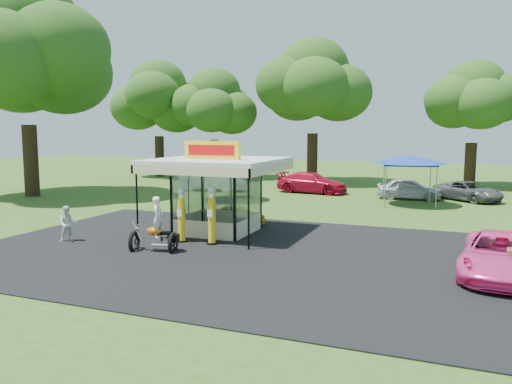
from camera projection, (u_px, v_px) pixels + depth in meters
ground at (207, 264)px, 17.33m from camera, size 120.00×120.00×0.00m
asphalt_apron at (231, 251)px, 19.18m from camera, size 20.00×14.00×0.04m
gas_station_kiosk at (218, 194)px, 22.45m from camera, size 5.40×5.40×4.18m
gas_pump_left at (182, 216)px, 20.58m from camera, size 0.43×0.43×2.31m
gas_pump_right at (212, 217)px, 20.18m from camera, size 0.45×0.45×2.41m
motorcycle at (157, 230)px, 19.02m from camera, size 1.95×1.21×2.23m
spare_tires at (187, 227)px, 22.32m from camera, size 0.83×0.67×0.67m
kiosk_car at (237, 215)px, 24.65m from camera, size 2.82×1.13×0.96m
pink_sedan at (501, 256)px, 15.77m from camera, size 2.81×5.23×1.39m
spectator_west at (68, 224)px, 20.75m from camera, size 0.94×0.93×1.52m
bg_car_a at (212, 180)px, 38.39m from camera, size 5.13×2.36×1.63m
bg_car_b at (312, 183)px, 37.07m from camera, size 5.49×2.74×1.53m
bg_car_c at (410, 189)px, 33.65m from camera, size 4.21×1.70×1.43m
bg_car_d at (468, 191)px, 32.98m from camera, size 4.91×4.64×1.29m
tent_west at (219, 157)px, 32.97m from camera, size 4.52×4.52×3.16m
tent_east at (410, 160)px, 30.83m from camera, size 4.48×4.48×3.13m
oak_far_a at (158, 104)px, 49.75m from camera, size 9.58×9.58×11.36m
oak_far_b at (214, 110)px, 47.77m from camera, size 8.66×8.66×10.33m
oak_far_c at (313, 93)px, 43.71m from camera, size 10.50×10.50×12.38m
oak_far_d at (473, 108)px, 40.48m from camera, size 8.46×8.46×10.07m
oak_near at (25, 62)px, 34.28m from camera, size 12.89×12.89×14.85m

